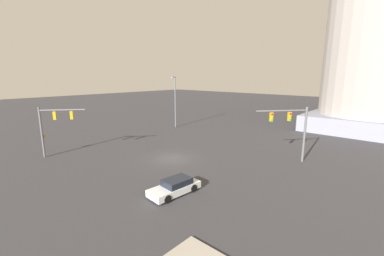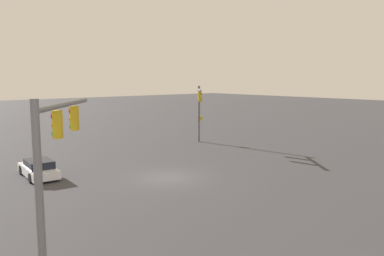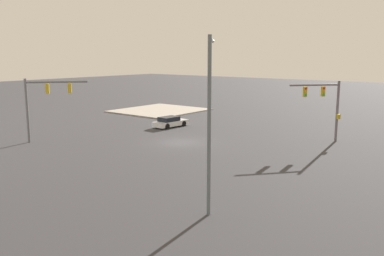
# 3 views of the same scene
# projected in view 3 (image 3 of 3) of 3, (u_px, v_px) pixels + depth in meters

# --- Properties ---
(ground_plane) EXTENTS (205.40, 205.40, 0.00)m
(ground_plane) POSITION_uv_depth(u_px,v_px,m) (181.00, 142.00, 38.96)
(ground_plane) COLOR #343437
(sidewalk_corner) EXTENTS (11.04, 12.03, 0.15)m
(sidewalk_corner) POSITION_uv_depth(u_px,v_px,m) (160.00, 110.00, 60.95)
(sidewalk_corner) COLOR #A2998C
(sidewalk_corner) RESTS_ON ground
(traffic_signal_near_corner) EXTENTS (3.67, 4.00, 5.87)m
(traffic_signal_near_corner) POSITION_uv_depth(u_px,v_px,m) (327.00, 101.00, 38.46)
(traffic_signal_near_corner) COLOR #615B65
(traffic_signal_near_corner) RESTS_ON ground
(traffic_signal_opposite_side) EXTENTS (3.80, 4.55, 6.09)m
(traffic_signal_opposite_side) POSITION_uv_depth(u_px,v_px,m) (42.00, 98.00, 38.59)
(traffic_signal_opposite_side) COLOR #5C5D5F
(traffic_signal_opposite_side) RESTS_ON ground
(streetlamp_curved_arm) EXTENTS (1.51, 2.17, 9.24)m
(streetlamp_curved_arm) POSITION_uv_depth(u_px,v_px,m) (209.00, 114.00, 20.67)
(streetlamp_curved_arm) COLOR slate
(streetlamp_curved_arm) RESTS_ON ground
(sedan_car_approaching) EXTENTS (2.11, 4.46, 1.21)m
(sedan_car_approaching) POSITION_uv_depth(u_px,v_px,m) (170.00, 122.00, 47.33)
(sedan_car_approaching) COLOR silver
(sedan_car_approaching) RESTS_ON ground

